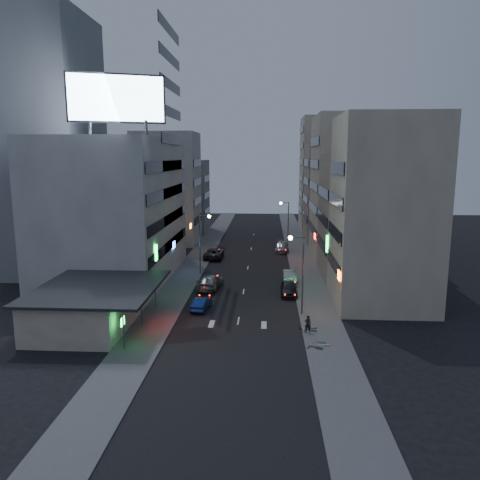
# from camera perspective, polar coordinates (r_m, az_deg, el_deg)

# --- Properties ---
(ground) EXTENTS (180.00, 180.00, 0.00)m
(ground) POSITION_cam_1_polar(r_m,az_deg,el_deg) (42.48, -0.54, -11.67)
(ground) COLOR black
(ground) RESTS_ON ground
(sidewalk_left) EXTENTS (4.00, 120.00, 0.12)m
(sidewalk_left) POSITION_cam_1_polar(r_m,az_deg,el_deg) (71.90, -5.29, -2.50)
(sidewalk_left) COLOR #4C4C4F
(sidewalk_left) RESTS_ON ground
(sidewalk_right) EXTENTS (4.00, 120.00, 0.12)m
(sidewalk_right) POSITION_cam_1_polar(r_m,az_deg,el_deg) (71.29, 7.54, -2.66)
(sidewalk_right) COLOR #4C4C4F
(sidewalk_right) RESTS_ON ground
(food_court) EXTENTS (11.00, 13.00, 3.88)m
(food_court) POSITION_cam_1_polar(r_m,az_deg,el_deg) (46.64, -17.83, -7.57)
(food_court) COLOR beige
(food_court) RESTS_ON ground
(white_building) EXTENTS (14.00, 24.00, 18.00)m
(white_building) POSITION_cam_1_polar(r_m,az_deg,el_deg) (62.88, -14.95, 3.63)
(white_building) COLOR #BBBCB6
(white_building) RESTS_ON ground
(grey_tower) EXTENTS (10.00, 14.00, 34.00)m
(grey_tower) POSITION_cam_1_polar(r_m,az_deg,el_deg) (68.62, -21.75, 10.48)
(grey_tower) COLOR slate
(grey_tower) RESTS_ON ground
(shophouse_near) EXTENTS (10.00, 11.00, 20.00)m
(shophouse_near) POSITION_cam_1_polar(r_m,az_deg,el_deg) (51.65, 17.14, 3.27)
(shophouse_near) COLOR beige
(shophouse_near) RESTS_ON ground
(shophouse_mid) EXTENTS (11.00, 12.00, 16.00)m
(shophouse_mid) POSITION_cam_1_polar(r_m,az_deg,el_deg) (63.13, 15.04, 2.74)
(shophouse_mid) COLOR gray
(shophouse_mid) RESTS_ON ground
(shophouse_far) EXTENTS (10.00, 14.00, 22.00)m
(shophouse_far) POSITION_cam_1_polar(r_m,az_deg,el_deg) (75.49, 12.80, 6.29)
(shophouse_far) COLOR beige
(shophouse_far) RESTS_ON ground
(far_left_a) EXTENTS (11.00, 10.00, 20.00)m
(far_left_a) POSITION_cam_1_polar(r_m,az_deg,el_deg) (86.46, -8.86, 6.23)
(far_left_a) COLOR #BBBCB6
(far_left_a) RESTS_ON ground
(far_left_b) EXTENTS (12.00, 10.00, 15.00)m
(far_left_b) POSITION_cam_1_polar(r_m,az_deg,el_deg) (99.45, -7.53, 5.33)
(far_left_b) COLOR slate
(far_left_b) RESTS_ON ground
(far_right_a) EXTENTS (11.00, 12.00, 18.00)m
(far_right_a) POSITION_cam_1_polar(r_m,az_deg,el_deg) (90.49, 11.53, 5.68)
(far_right_a) COLOR gray
(far_right_a) RESTS_ON ground
(far_right_b) EXTENTS (12.00, 12.00, 24.00)m
(far_right_b) POSITION_cam_1_polar(r_m,az_deg,el_deg) (104.25, 10.79, 7.93)
(far_right_b) COLOR beige
(far_right_b) RESTS_ON ground
(billboard) EXTENTS (9.52, 3.75, 6.20)m
(billboard) POSITION_cam_1_polar(r_m,az_deg,el_deg) (52.06, -14.82, 16.31)
(billboard) COLOR #595B60
(billboard) RESTS_ON white_building
(street_lamp_right_near) EXTENTS (1.60, 0.44, 8.02)m
(street_lamp_right_near) POSITION_cam_1_polar(r_m,az_deg,el_deg) (46.63, 7.22, -2.85)
(street_lamp_right_near) COLOR #595B60
(street_lamp_right_near) RESTS_ON sidewalk_right
(street_lamp_left) EXTENTS (1.60, 0.44, 8.02)m
(street_lamp_left) POSITION_cam_1_polar(r_m,az_deg,el_deg) (62.80, -4.57, 0.59)
(street_lamp_left) COLOR #595B60
(street_lamp_left) RESTS_ON sidewalk_left
(street_lamp_right_far) EXTENTS (1.60, 0.44, 8.02)m
(street_lamp_right_far) POSITION_cam_1_polar(r_m,az_deg,el_deg) (80.08, 5.63, 2.66)
(street_lamp_right_far) COLOR #595B60
(street_lamp_right_far) RESTS_ON sidewalk_right
(parked_car_right_near) EXTENTS (1.91, 4.67, 1.59)m
(parked_car_right_near) POSITION_cam_1_polar(r_m,az_deg,el_deg) (54.52, 5.97, -5.86)
(parked_car_right_near) COLOR #282A2E
(parked_car_right_near) RESTS_ON ground
(parked_car_right_mid) EXTENTS (1.65, 4.62, 1.52)m
(parked_car_right_mid) POSITION_cam_1_polar(r_m,az_deg,el_deg) (59.58, 6.05, -4.50)
(parked_car_right_mid) COLOR #AAACB3
(parked_car_right_mid) RESTS_ON ground
(parked_car_left) EXTENTS (2.82, 5.92, 1.63)m
(parked_car_left) POSITION_cam_1_polar(r_m,az_deg,el_deg) (73.26, -3.20, -1.63)
(parked_car_left) COLOR #2B292F
(parked_car_left) RESTS_ON ground
(parked_car_right_far) EXTENTS (2.22, 5.43, 1.57)m
(parked_car_right_far) POSITION_cam_1_polar(r_m,az_deg,el_deg) (78.73, 5.11, -0.84)
(parked_car_right_far) COLOR gray
(parked_car_right_far) RESTS_ON ground
(road_car_blue) EXTENTS (1.89, 4.13, 1.31)m
(road_car_blue) POSITION_cam_1_polar(r_m,az_deg,el_deg) (49.38, -4.71, -7.72)
(road_car_blue) COLOR navy
(road_car_blue) RESTS_ON ground
(road_car_silver) EXTENTS (3.01, 6.02, 1.68)m
(road_car_silver) POSITION_cam_1_polar(r_m,az_deg,el_deg) (56.87, -3.65, -5.10)
(road_car_silver) COLOR gray
(road_car_silver) RESTS_ON ground
(person) EXTENTS (0.63, 0.45, 1.62)m
(person) POSITION_cam_1_polar(r_m,az_deg,el_deg) (43.14, 8.26, -10.11)
(person) COLOR black
(person) RESTS_ON sidewalk_right
(scooter_black_a) EXTENTS (1.20, 1.95, 1.13)m
(scooter_black_a) POSITION_cam_1_polar(r_m,az_deg,el_deg) (40.24, 10.20, -12.07)
(scooter_black_a) COLOR black
(scooter_black_a) RESTS_ON sidewalk_right
(scooter_silver_a) EXTENTS (0.73, 1.69, 1.00)m
(scooter_silver_a) POSITION_cam_1_polar(r_m,az_deg,el_deg) (41.07, 10.85, -11.73)
(scooter_silver_a) COLOR gray
(scooter_silver_a) RESTS_ON sidewalk_right
(scooter_blue) EXTENTS (0.76, 1.70, 1.00)m
(scooter_blue) POSITION_cam_1_polar(r_m,az_deg,el_deg) (41.50, 10.48, -11.48)
(scooter_blue) COLOR navy
(scooter_blue) RESTS_ON sidewalk_right
(scooter_black_b) EXTENTS (0.79, 1.79, 1.06)m
(scooter_black_b) POSITION_cam_1_polar(r_m,az_deg,el_deg) (43.92, 9.41, -10.16)
(scooter_black_b) COLOR black
(scooter_black_b) RESTS_ON sidewalk_right
(scooter_silver_b) EXTENTS (1.01, 1.97, 1.15)m
(scooter_silver_b) POSITION_cam_1_polar(r_m,az_deg,el_deg) (44.71, 9.14, -9.72)
(scooter_silver_b) COLOR #A5A9AD
(scooter_silver_b) RESTS_ON sidewalk_right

